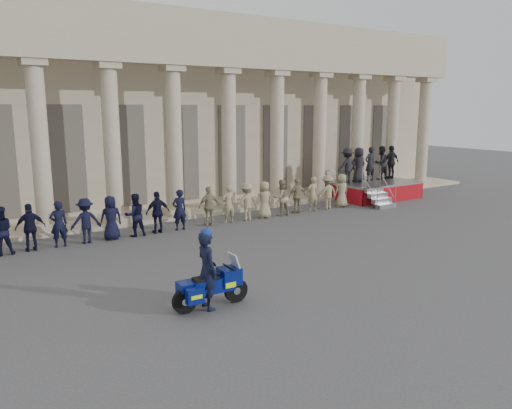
{
  "coord_description": "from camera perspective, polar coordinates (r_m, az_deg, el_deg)",
  "views": [
    {
      "loc": [
        -7.13,
        -11.25,
        4.62
      ],
      "look_at": [
        1.31,
        1.79,
        1.6
      ],
      "focal_mm": 35.0,
      "sensor_mm": 36.0,
      "label": 1
    }
  ],
  "objects": [
    {
      "name": "ground",
      "position": [
        14.09,
        -0.52,
        -8.13
      ],
      "size": [
        90.0,
        90.0,
        0.0
      ],
      "primitive_type": "plane",
      "color": "#424244",
      "rests_on": "ground"
    },
    {
      "name": "building",
      "position": [
        26.95,
        -17.88,
        10.28
      ],
      "size": [
        40.0,
        12.5,
        9.0
      ],
      "color": "tan",
      "rests_on": "ground"
    },
    {
      "name": "officer_rank",
      "position": [
        18.69,
        -13.2,
        -1.12
      ],
      "size": [
        20.49,
        0.6,
        1.58
      ],
      "color": "black",
      "rests_on": "ground"
    },
    {
      "name": "reviewing_stand",
      "position": [
        26.49,
        12.87,
        3.82
      ],
      "size": [
        4.32,
        4.11,
        2.63
      ],
      "color": "gray",
      "rests_on": "ground"
    },
    {
      "name": "motorcycle",
      "position": [
        11.84,
        -5.11,
        -9.23
      ],
      "size": [
        1.92,
        0.79,
        1.23
      ],
      "rotation": [
        0.0,
        0.0,
        -0.03
      ],
      "color": "black",
      "rests_on": "ground"
    },
    {
      "name": "rider",
      "position": [
        11.65,
        -5.62,
        -7.34
      ],
      "size": [
        0.47,
        0.69,
        1.95
      ],
      "rotation": [
        0.0,
        0.0,
        1.54
      ],
      "color": "black",
      "rests_on": "ground"
    }
  ]
}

